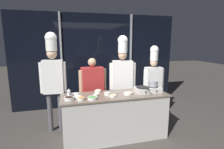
{
  "coord_description": "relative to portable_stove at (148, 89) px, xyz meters",
  "views": [
    {
      "loc": [
        -0.89,
        -3.14,
        1.92
      ],
      "look_at": [
        0.0,
        0.25,
        1.25
      ],
      "focal_mm": 28.0,
      "sensor_mm": 36.0,
      "label": 1
    }
  ],
  "objects": [
    {
      "name": "window_wall_back",
      "position": [
        -0.69,
        1.94,
        0.4
      ],
      "size": [
        4.81,
        0.09,
        2.7
      ],
      "color": "black",
      "rests_on": "ground_plane"
    },
    {
      "name": "prep_bowl_ginger",
      "position": [
        -0.77,
        -0.12,
        -0.03
      ],
      "size": [
        0.14,
        0.14,
        0.03
      ],
      "color": "white",
      "rests_on": "demo_counter"
    },
    {
      "name": "prep_bowl_garlic",
      "position": [
        -1.44,
        0.12,
        -0.03
      ],
      "size": [
        0.14,
        0.14,
        0.04
      ],
      "color": "white",
      "rests_on": "demo_counter"
    },
    {
      "name": "prep_bowl_carrots",
      "position": [
        -1.36,
        -0.19,
        -0.02
      ],
      "size": [
        0.12,
        0.12,
        0.05
      ],
      "color": "white",
      "rests_on": "demo_counter"
    },
    {
      "name": "prep_bowl_onion",
      "position": [
        -1.07,
        -0.04,
        -0.02
      ],
      "size": [
        0.1,
        0.1,
        0.05
      ],
      "color": "white",
      "rests_on": "demo_counter"
    },
    {
      "name": "stock_pot",
      "position": [
        0.12,
        0.0,
        0.12
      ],
      "size": [
        0.21,
        0.19,
        0.12
      ],
      "color": "#93969B",
      "rests_on": "portable_stove"
    },
    {
      "name": "demo_counter",
      "position": [
        -0.69,
        -0.01,
        -0.5
      ],
      "size": [
        2.07,
        0.66,
        0.9
      ],
      "color": "beige",
      "rests_on": "ground_plane"
    },
    {
      "name": "frying_pan",
      "position": [
        -0.12,
        -0.0,
        0.08
      ],
      "size": [
        0.26,
        0.45,
        0.04
      ],
      "color": "#232326",
      "rests_on": "portable_stove"
    },
    {
      "name": "person_guest",
      "position": [
        -1.04,
        0.61,
        -0.02
      ],
      "size": [
        0.61,
        0.29,
        1.56
      ],
      "rotation": [
        0.0,
        0.0,
        3.26
      ],
      "color": "#2D3856",
      "rests_on": "ground_plane"
    },
    {
      "name": "prep_bowl_noodles",
      "position": [
        -0.99,
        0.23,
        -0.02
      ],
      "size": [
        0.13,
        0.13,
        0.05
      ],
      "color": "white",
      "rests_on": "demo_counter"
    },
    {
      "name": "chef_sous",
      "position": [
        -0.35,
        0.62,
        0.22
      ],
      "size": [
        0.59,
        0.32,
        2.05
      ],
      "rotation": [
        0.0,
        0.0,
        2.96
      ],
      "color": "#232326",
      "rests_on": "ground_plane"
    },
    {
      "name": "ground_plane",
      "position": [
        -0.69,
        -0.01,
        -0.95
      ],
      "size": [
        24.0,
        24.0,
        0.0
      ],
      "primitive_type": "plane",
      "color": "#47423D"
    },
    {
      "name": "portable_stove",
      "position": [
        0.0,
        0.0,
        0.0
      ],
      "size": [
        0.51,
        0.32,
        0.11
      ],
      "color": "silver",
      "rests_on": "demo_counter"
    },
    {
      "name": "prep_bowl_bean_sprouts",
      "position": [
        -0.85,
        -0.0,
        -0.02
      ],
      "size": [
        0.12,
        0.12,
        0.05
      ],
      "color": "white",
      "rests_on": "demo_counter"
    },
    {
      "name": "prep_bowl_chicken",
      "position": [
        -0.45,
        -0.07,
        -0.03
      ],
      "size": [
        0.17,
        0.17,
        0.04
      ],
      "color": "white",
      "rests_on": "demo_counter"
    },
    {
      "name": "chef_head",
      "position": [
        -1.86,
        0.58,
        0.31
      ],
      "size": [
        0.53,
        0.24,
        2.11
      ],
      "rotation": [
        0.0,
        0.0,
        3.07
      ],
      "color": "#4C4C51",
      "rests_on": "ground_plane"
    },
    {
      "name": "prep_bowl_soy_glaze",
      "position": [
        -1.57,
        -0.12,
        -0.02
      ],
      "size": [
        0.17,
        0.17,
        0.06
      ],
      "color": "white",
      "rests_on": "demo_counter"
    },
    {
      "name": "prep_bowl_rice",
      "position": [
        -1.41,
        -0.06,
        -0.02
      ],
      "size": [
        0.13,
        0.13,
        0.05
      ],
      "color": "white",
      "rests_on": "demo_counter"
    },
    {
      "name": "squeeze_bottle_clear",
      "position": [
        -1.57,
        0.02,
        0.03
      ],
      "size": [
        0.07,
        0.07,
        0.17
      ],
      "color": "white",
      "rests_on": "demo_counter"
    },
    {
      "name": "serving_spoon_solid",
      "position": [
        -0.67,
        0.09,
        -0.04
      ],
      "size": [
        0.2,
        0.04,
        0.02
      ],
      "color": "#B2B5BA",
      "rests_on": "demo_counter"
    },
    {
      "name": "prep_bowl_scallions",
      "position": [
        -1.17,
        -0.19,
        -0.02
      ],
      "size": [
        0.17,
        0.17,
        0.05
      ],
      "color": "white",
      "rests_on": "demo_counter"
    },
    {
      "name": "chef_line",
      "position": [
        0.41,
        0.55,
        0.09
      ],
      "size": [
        0.52,
        0.21,
        1.82
      ],
      "rotation": [
        0.0,
        0.0,
        3.13
      ],
      "color": "#232326",
      "rests_on": "ground_plane"
    }
  ]
}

